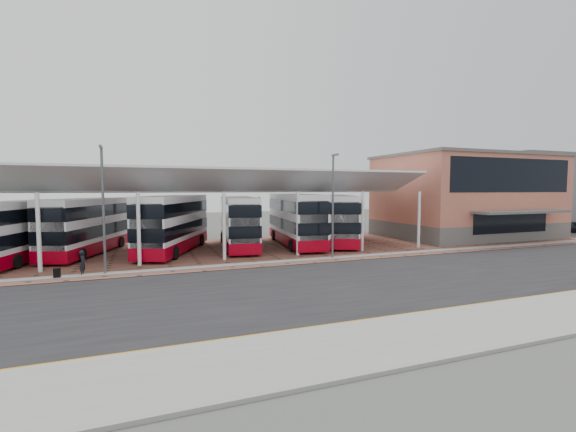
% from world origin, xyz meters
% --- Properties ---
extents(ground, '(140.00, 140.00, 0.00)m').
position_xyz_m(ground, '(0.00, 0.00, 0.00)').
color(ground, '#454843').
extents(road, '(120.00, 14.00, 0.02)m').
position_xyz_m(road, '(0.00, -1.00, 0.01)').
color(road, black).
rests_on(road, ground).
extents(forecourt, '(72.00, 16.00, 0.06)m').
position_xyz_m(forecourt, '(2.00, 13.00, 0.03)').
color(forecourt, brown).
rests_on(forecourt, ground).
extents(sidewalk, '(120.00, 4.00, 0.14)m').
position_xyz_m(sidewalk, '(0.00, -9.00, 0.07)').
color(sidewalk, gray).
rests_on(sidewalk, ground).
extents(north_kerb, '(120.00, 0.80, 0.14)m').
position_xyz_m(north_kerb, '(0.00, 6.20, 0.07)').
color(north_kerb, gray).
rests_on(north_kerb, ground).
extents(yellow_line_near, '(120.00, 0.12, 0.01)m').
position_xyz_m(yellow_line_near, '(0.00, -7.00, 0.03)').
color(yellow_line_near, '#CA8409').
rests_on(yellow_line_near, road).
extents(yellow_line_far, '(120.00, 0.12, 0.01)m').
position_xyz_m(yellow_line_far, '(0.00, -6.70, 0.03)').
color(yellow_line_far, '#CA8409').
rests_on(yellow_line_far, road).
extents(canopy, '(37.00, 11.63, 7.07)m').
position_xyz_m(canopy, '(-6.00, 13.94, 5.80)').
color(canopy, white).
rests_on(canopy, ground).
extents(terminal, '(18.40, 14.40, 9.25)m').
position_xyz_m(terminal, '(23.00, 13.92, 4.66)').
color(terminal, '#5B5855').
rests_on(terminal, ground).
extents(warehouse, '(30.50, 20.50, 10.25)m').
position_xyz_m(warehouse, '(48.00, 24.00, 5.15)').
color(warehouse, slate).
rests_on(warehouse, ground).
extents(lamp_west, '(0.16, 0.90, 8.07)m').
position_xyz_m(lamp_west, '(-14.00, 6.27, 4.36)').
color(lamp_west, '#53565A').
rests_on(lamp_west, ground).
extents(lamp_east, '(0.16, 0.90, 8.07)m').
position_xyz_m(lamp_east, '(2.00, 6.27, 4.36)').
color(lamp_east, '#53565A').
rests_on(lamp_east, ground).
extents(bus_0, '(5.24, 11.19, 4.50)m').
position_xyz_m(bus_0, '(-20.02, 13.86, 2.30)').
color(bus_0, white).
rests_on(bus_0, forecourt).
extents(bus_1, '(6.05, 11.39, 4.60)m').
position_xyz_m(bus_1, '(-16.04, 15.29, 2.34)').
color(bus_1, white).
rests_on(bus_1, forecourt).
extents(bus_2, '(7.07, 11.79, 4.81)m').
position_xyz_m(bus_2, '(-9.24, 13.92, 2.45)').
color(bus_2, white).
rests_on(bus_2, forecourt).
extents(bus_3, '(4.10, 11.52, 4.65)m').
position_xyz_m(bus_3, '(-3.53, 14.34, 2.37)').
color(bus_3, white).
rests_on(bus_3, forecourt).
extents(bus_4, '(4.13, 12.11, 4.89)m').
position_xyz_m(bus_4, '(1.98, 13.98, 2.49)').
color(bus_4, white).
rests_on(bus_4, forecourt).
extents(bus_5, '(6.73, 11.68, 4.75)m').
position_xyz_m(bus_5, '(6.41, 13.77, 2.42)').
color(bus_5, white).
rests_on(bus_5, forecourt).
extents(pedestrian, '(0.44, 0.61, 1.57)m').
position_xyz_m(pedestrian, '(-15.27, 6.47, 0.84)').
color(pedestrian, black).
rests_on(pedestrian, forecourt).
extents(suitcase, '(0.37, 0.26, 0.63)m').
position_xyz_m(suitcase, '(-16.60, 6.00, 0.37)').
color(suitcase, black).
rests_on(suitcase, forecourt).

